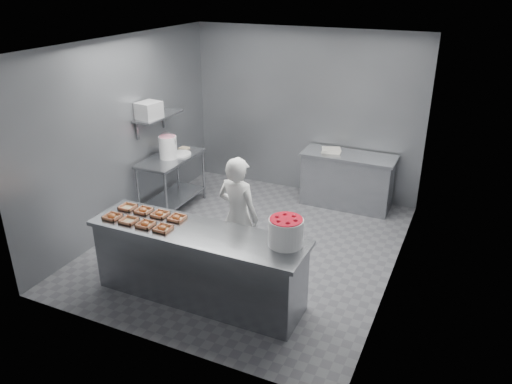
% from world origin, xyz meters
% --- Properties ---
extents(floor, '(4.50, 4.50, 0.00)m').
position_xyz_m(floor, '(0.00, 0.00, 0.00)').
color(floor, '#4C4C51').
rests_on(floor, ground).
extents(ceiling, '(4.50, 4.50, 0.00)m').
position_xyz_m(ceiling, '(0.00, 0.00, 2.80)').
color(ceiling, white).
rests_on(ceiling, wall_back).
extents(wall_back, '(4.00, 0.04, 2.80)m').
position_xyz_m(wall_back, '(0.00, 2.25, 1.40)').
color(wall_back, slate).
rests_on(wall_back, ground).
extents(wall_left, '(0.04, 4.50, 2.80)m').
position_xyz_m(wall_left, '(-2.00, 0.00, 1.40)').
color(wall_left, slate).
rests_on(wall_left, ground).
extents(wall_right, '(0.04, 4.50, 2.80)m').
position_xyz_m(wall_right, '(2.00, 0.00, 1.40)').
color(wall_right, slate).
rests_on(wall_right, ground).
extents(service_counter, '(2.60, 0.70, 0.90)m').
position_xyz_m(service_counter, '(0.00, -1.35, 0.45)').
color(service_counter, slate).
rests_on(service_counter, ground).
extents(prep_table, '(0.60, 1.20, 0.90)m').
position_xyz_m(prep_table, '(-1.65, 0.60, 0.59)').
color(prep_table, slate).
rests_on(prep_table, ground).
extents(back_counter, '(1.50, 0.60, 0.90)m').
position_xyz_m(back_counter, '(0.90, 1.90, 0.45)').
color(back_counter, slate).
rests_on(back_counter, ground).
extents(wall_shelf, '(0.35, 0.90, 0.03)m').
position_xyz_m(wall_shelf, '(-1.82, 0.60, 1.55)').
color(wall_shelf, slate).
rests_on(wall_shelf, wall_left).
extents(tray_0, '(0.19, 0.18, 0.06)m').
position_xyz_m(tray_0, '(-1.08, -1.50, 0.92)').
color(tray_0, tan).
rests_on(tray_0, service_counter).
extents(tray_1, '(0.19, 0.18, 0.04)m').
position_xyz_m(tray_1, '(-0.84, -1.50, 0.92)').
color(tray_1, tan).
rests_on(tray_1, service_counter).
extents(tray_2, '(0.19, 0.18, 0.06)m').
position_xyz_m(tray_2, '(-0.60, -1.50, 0.92)').
color(tray_2, tan).
rests_on(tray_2, service_counter).
extents(tray_3, '(0.19, 0.18, 0.06)m').
position_xyz_m(tray_3, '(-0.36, -1.50, 0.92)').
color(tray_3, tan).
rests_on(tray_3, service_counter).
extents(tray_4, '(0.19, 0.18, 0.04)m').
position_xyz_m(tray_4, '(-1.08, -1.20, 0.92)').
color(tray_4, tan).
rests_on(tray_4, service_counter).
extents(tray_5, '(0.19, 0.18, 0.06)m').
position_xyz_m(tray_5, '(-0.84, -1.20, 0.92)').
color(tray_5, tan).
rests_on(tray_5, service_counter).
extents(tray_6, '(0.19, 0.18, 0.06)m').
position_xyz_m(tray_6, '(-0.60, -1.20, 0.92)').
color(tray_6, tan).
rests_on(tray_6, service_counter).
extents(tray_7, '(0.19, 0.18, 0.06)m').
position_xyz_m(tray_7, '(-0.36, -1.20, 0.92)').
color(tray_7, tan).
rests_on(tray_7, service_counter).
extents(worker, '(0.62, 0.46, 1.57)m').
position_xyz_m(worker, '(0.16, -0.62, 0.79)').
color(worker, white).
rests_on(worker, ground).
extents(strawberry_tub, '(0.38, 0.38, 0.31)m').
position_xyz_m(strawberry_tub, '(1.03, -1.22, 1.07)').
color(strawberry_tub, white).
rests_on(strawberry_tub, service_counter).
extents(glaze_bucket, '(0.29, 0.28, 0.43)m').
position_xyz_m(glaze_bucket, '(-1.65, 0.56, 1.09)').
color(glaze_bucket, white).
rests_on(glaze_bucket, prep_table).
extents(bucket_lid, '(0.40, 0.40, 0.03)m').
position_xyz_m(bucket_lid, '(-1.57, 0.77, 0.91)').
color(bucket_lid, white).
rests_on(bucket_lid, prep_table).
extents(rag, '(0.16, 0.14, 0.02)m').
position_xyz_m(rag, '(-1.67, 1.04, 0.91)').
color(rag, '#CCB28C').
rests_on(rag, prep_table).
extents(appliance, '(0.34, 0.38, 0.25)m').
position_xyz_m(appliance, '(-1.82, 0.38, 1.69)').
color(appliance, gray).
rests_on(appliance, wall_shelf).
extents(paper_stack, '(0.34, 0.28, 0.06)m').
position_xyz_m(paper_stack, '(0.60, 1.90, 0.93)').
color(paper_stack, silver).
rests_on(paper_stack, back_counter).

